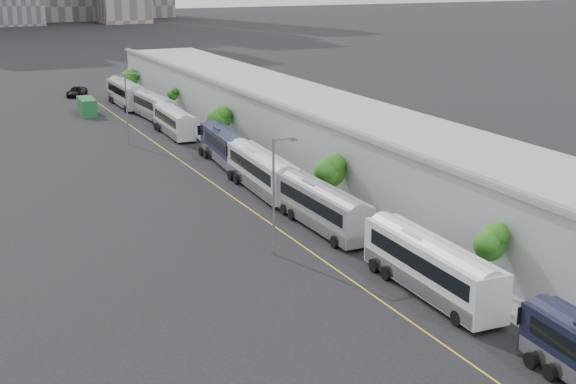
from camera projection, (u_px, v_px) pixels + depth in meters
sidewalk at (360, 200)px, 75.66m from camera, size 10.00×170.00×0.12m
lane_line at (258, 215)px, 71.42m from camera, size 0.12×160.00×0.02m
depot at (397, 160)px, 76.34m from camera, size 12.45×160.40×7.20m
bus_2 at (431, 271)px, 53.71m from camera, size 3.04×13.51×3.93m
bus_3 at (322, 211)px, 67.21m from camera, size 2.89×12.94×3.78m
bus_4 at (262, 174)px, 78.52m from camera, size 3.48×13.69×3.97m
bus_5 at (227, 150)px, 89.32m from camera, size 3.79×13.42×3.87m
bus_6 at (174, 124)px, 104.41m from camera, size 2.90×12.29×3.57m
bus_7 at (154, 109)px, 114.96m from camera, size 3.09×12.78×3.71m
bus_8 at (126, 96)px, 125.70m from camera, size 3.06×13.82×4.04m
tree_1 at (490, 240)px, 53.37m from camera, size 2.21×2.21×4.90m
tree_2 at (329, 168)px, 72.72m from camera, size 2.85×2.85×5.14m
tree_3 at (219, 117)px, 97.94m from camera, size 2.97×2.97×5.07m
tree_4 at (173, 95)px, 117.37m from camera, size 1.34×1.34×3.82m
tree_5 at (129, 77)px, 136.63m from camera, size 2.94×2.94×4.59m
street_lamp_near at (276, 189)px, 60.27m from camera, size 2.04×0.22×9.10m
street_lamp_far at (128, 104)px, 97.95m from camera, size 2.04×0.22×8.86m
shipping_container at (87, 107)px, 118.75m from camera, size 2.45×6.00×2.50m
suv at (77, 92)px, 135.64m from camera, size 4.69×6.36×1.61m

